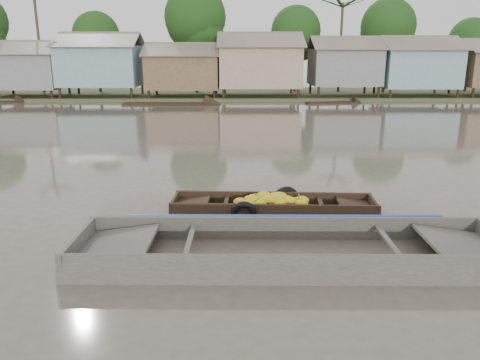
{
  "coord_description": "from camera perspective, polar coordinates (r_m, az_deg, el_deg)",
  "views": [
    {
      "loc": [
        0.34,
        -10.15,
        3.86
      ],
      "look_at": [
        0.49,
        0.93,
        0.8
      ],
      "focal_mm": 35.0,
      "sensor_mm": 36.0,
      "label": 1
    }
  ],
  "objects": [
    {
      "name": "viewer_boat",
      "position": [
        9.14,
        6.08,
        -9.12
      ],
      "size": [
        8.22,
        2.31,
        0.66
      ],
      "rotation": [
        0.0,
        0.0,
        -0.02
      ],
      "color": "#3A3531",
      "rests_on": "ground"
    },
    {
      "name": "riverbank",
      "position": [
        42.11,
        2.97,
        14.34
      ],
      "size": [
        120.0,
        12.47,
        10.22
      ],
      "color": "#384723",
      "rests_on": "ground"
    },
    {
      "name": "ground",
      "position": [
        10.86,
        -2.55,
        -5.39
      ],
      "size": [
        120.0,
        120.0,
        0.0
      ],
      "primitive_type": "plane",
      "color": "#4F493C",
      "rests_on": "ground"
    },
    {
      "name": "distant_boats",
      "position": [
        32.79,
        2.86,
        8.56
      ],
      "size": [
        49.2,
        15.41,
        0.35
      ],
      "color": "black",
      "rests_on": "ground"
    },
    {
      "name": "banana_boat",
      "position": [
        11.71,
        3.75,
        -3.19
      ],
      "size": [
        5.11,
        1.5,
        0.71
      ],
      "rotation": [
        0.0,
        0.0,
        -0.06
      ],
      "color": "black",
      "rests_on": "ground"
    }
  ]
}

